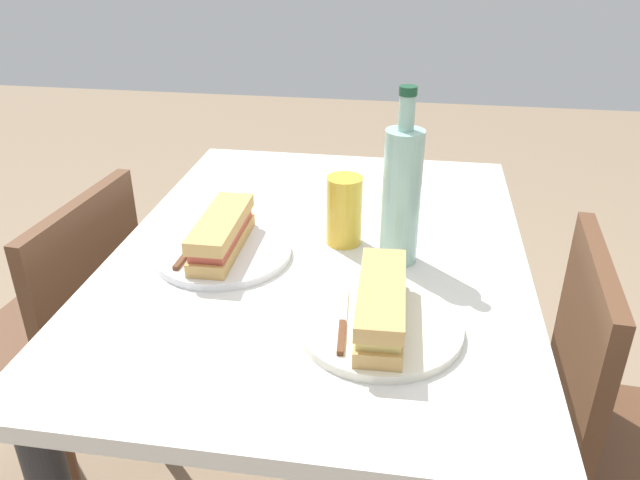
{
  "coord_description": "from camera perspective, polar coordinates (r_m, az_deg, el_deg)",
  "views": [
    {
      "loc": [
        -1.06,
        -0.17,
        1.36
      ],
      "look_at": [
        0.0,
        0.0,
        0.8
      ],
      "focal_mm": 35.42,
      "sensor_mm": 36.0,
      "label": 1
    }
  ],
  "objects": [
    {
      "name": "dining_table",
      "position": [
        1.29,
        0.0,
        -6.04
      ],
      "size": [
        1.06,
        0.78,
        0.78
      ],
      "color": "silver",
      "rests_on": "ground"
    },
    {
      "name": "chair_far",
      "position": [
        1.56,
        -22.1,
        -8.82
      ],
      "size": [
        0.43,
        0.43,
        0.85
      ],
      "color": "brown",
      "rests_on": "ground"
    },
    {
      "name": "chair_near",
      "position": [
        1.36,
        25.43,
        -15.61
      ],
      "size": [
        0.43,
        0.43,
        0.85
      ],
      "color": "brown",
      "rests_on": "ground"
    },
    {
      "name": "plate_near",
      "position": [
        1.2,
        -8.74,
        -1.14
      ],
      "size": [
        0.26,
        0.26,
        0.01
      ],
      "primitive_type": "cylinder",
      "color": "white",
      "rests_on": "dining_table"
    },
    {
      "name": "baguette_sandwich_near",
      "position": [
        1.18,
        -8.88,
        0.62
      ],
      "size": [
        0.23,
        0.07,
        0.07
      ],
      "color": "tan",
      "rests_on": "plate_near"
    },
    {
      "name": "knife_near",
      "position": [
        1.21,
        -11.57,
        -0.75
      ],
      "size": [
        0.18,
        0.02,
        0.01
      ],
      "color": "silver",
      "rests_on": "plate_near"
    },
    {
      "name": "plate_far",
      "position": [
        0.99,
        5.43,
        -7.81
      ],
      "size": [
        0.26,
        0.26,
        0.01
      ],
      "primitive_type": "cylinder",
      "color": "silver",
      "rests_on": "dining_table"
    },
    {
      "name": "baguette_sandwich_far",
      "position": [
        0.97,
        5.54,
        -5.8
      ],
      "size": [
        0.23,
        0.08,
        0.07
      ],
      "color": "tan",
      "rests_on": "plate_far"
    },
    {
      "name": "knife_far",
      "position": [
        0.98,
        2.05,
        -7.47
      ],
      "size": [
        0.18,
        0.02,
        0.01
      ],
      "color": "silver",
      "rests_on": "plate_far"
    },
    {
      "name": "water_bottle",
      "position": [
        1.13,
        7.38,
        4.13
      ],
      "size": [
        0.07,
        0.07,
        0.33
      ],
      "color": "#99C6B7",
      "rests_on": "dining_table"
    },
    {
      "name": "beer_glass",
      "position": [
        1.21,
        2.2,
        2.67
      ],
      "size": [
        0.07,
        0.07,
        0.14
      ],
      "primitive_type": "cylinder",
      "color": "gold",
      "rests_on": "dining_table"
    }
  ]
}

